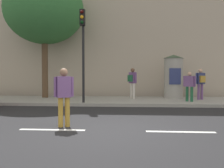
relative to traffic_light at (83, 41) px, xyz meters
name	(u,v)px	position (x,y,z in m)	size (l,w,h in m)	color
ground_plane	(115,131)	(1.86, -5.24, -3.11)	(80.00, 80.00, 0.00)	#232326
sidewalk_curb	(123,101)	(1.86, 1.76, -3.04)	(36.00, 4.00, 0.15)	#9E9B93
lane_markings	(115,131)	(1.86, -5.24, -3.11)	(25.80, 0.16, 0.01)	silver
building_backdrop	(125,23)	(1.86, 6.76, 2.21)	(36.00, 5.00, 10.64)	#B7A893
traffic_light	(83,41)	(0.00, 0.00, 0.00)	(0.24, 0.45, 4.41)	black
poster_column	(173,76)	(4.72, 2.75, -1.70)	(1.16, 1.16, 2.48)	#9E9B93
street_tree	(44,11)	(-2.77, 2.64, 2.13)	(4.61, 4.61, 7.07)	brown
pedestrian_near_pole	(64,93)	(0.36, -4.82, -2.13)	(0.53, 0.37, 1.68)	#B78C33
pedestrian_in_dark_shirt	(132,80)	(2.37, 2.25, -1.94)	(0.51, 0.51, 1.72)	silver
pedestrian_in_red_top	(190,84)	(5.21, 0.94, -2.09)	(0.54, 0.50, 1.49)	#1E5938
pedestrian_tallest	(201,81)	(6.04, 2.00, -1.97)	(0.55, 0.47, 1.67)	#724C84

